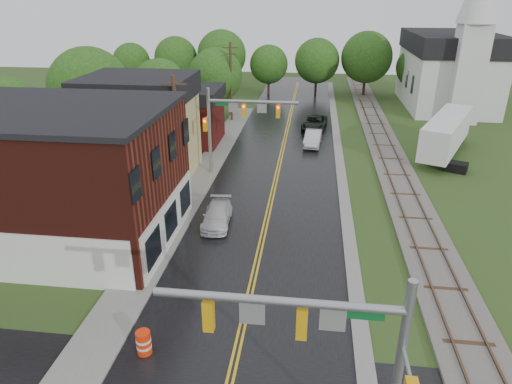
% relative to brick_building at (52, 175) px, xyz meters
% --- Properties ---
extents(main_road, '(10.00, 90.00, 0.02)m').
position_rel_brick_building_xyz_m(main_road, '(12.48, 15.00, -4.15)').
color(main_road, black).
rests_on(main_road, ground).
extents(curb_right, '(0.80, 70.00, 0.12)m').
position_rel_brick_building_xyz_m(curb_right, '(17.88, 20.00, -4.15)').
color(curb_right, gray).
rests_on(curb_right, ground).
extents(sidewalk_left, '(2.40, 50.00, 0.12)m').
position_rel_brick_building_xyz_m(sidewalk_left, '(6.28, 10.00, -4.15)').
color(sidewalk_left, gray).
rests_on(sidewalk_left, ground).
extents(brick_building, '(14.30, 10.30, 8.30)m').
position_rel_brick_building_xyz_m(brick_building, '(0.00, 0.00, 0.00)').
color(brick_building, '#48160F').
rests_on(brick_building, ground).
extents(yellow_house, '(8.00, 7.00, 6.40)m').
position_rel_brick_building_xyz_m(yellow_house, '(1.48, 11.00, -0.95)').
color(yellow_house, tan).
rests_on(yellow_house, ground).
extents(darkred_building, '(7.00, 6.00, 4.40)m').
position_rel_brick_building_xyz_m(darkred_building, '(2.48, 20.00, -1.95)').
color(darkred_building, '#3F0F0C').
rests_on(darkred_building, ground).
extents(church, '(10.40, 18.40, 20.00)m').
position_rel_brick_building_xyz_m(church, '(32.48, 38.74, 1.68)').
color(church, silver).
rests_on(church, ground).
extents(railroad, '(3.20, 80.00, 0.30)m').
position_rel_brick_building_xyz_m(railroad, '(22.48, 20.00, -4.05)').
color(railroad, '#59544C').
rests_on(railroad, ground).
extents(traffic_signal_near, '(7.34, 0.30, 7.20)m').
position_rel_brick_building_xyz_m(traffic_signal_near, '(15.96, -13.00, 0.82)').
color(traffic_signal_near, gray).
rests_on(traffic_signal_near, ground).
extents(traffic_signal_far, '(7.34, 0.43, 7.20)m').
position_rel_brick_building_xyz_m(traffic_signal_far, '(9.01, 12.00, 0.82)').
color(traffic_signal_far, gray).
rests_on(traffic_signal_far, ground).
extents(utility_pole_b, '(1.80, 0.28, 9.00)m').
position_rel_brick_building_xyz_m(utility_pole_b, '(5.68, 7.00, 0.57)').
color(utility_pole_b, '#382616').
rests_on(utility_pole_b, ground).
extents(utility_pole_c, '(1.80, 0.28, 9.00)m').
position_rel_brick_building_xyz_m(utility_pole_c, '(5.68, 29.00, 0.57)').
color(utility_pole_c, '#382616').
rests_on(utility_pole_c, ground).
extents(tree_left_a, '(6.80, 6.80, 8.67)m').
position_rel_brick_building_xyz_m(tree_left_a, '(-7.36, 6.90, 0.96)').
color(tree_left_a, black).
rests_on(tree_left_a, ground).
extents(tree_left_b, '(7.60, 7.60, 9.69)m').
position_rel_brick_building_xyz_m(tree_left_b, '(-5.36, 16.90, 1.57)').
color(tree_left_b, black).
rests_on(tree_left_b, ground).
extents(tree_left_c, '(6.00, 6.00, 7.65)m').
position_rel_brick_building_xyz_m(tree_left_c, '(-1.36, 24.90, 0.36)').
color(tree_left_c, black).
rests_on(tree_left_c, ground).
extents(tree_left_e, '(6.40, 6.40, 8.16)m').
position_rel_brick_building_xyz_m(tree_left_e, '(3.64, 30.90, 0.66)').
color(tree_left_e, black).
rests_on(tree_left_e, ground).
extents(suv_dark, '(3.08, 5.57, 1.48)m').
position_rel_brick_building_xyz_m(suv_dark, '(15.49, 26.50, -3.41)').
color(suv_dark, black).
rests_on(suv_dark, ground).
extents(sedan_silver, '(1.92, 4.60, 1.48)m').
position_rel_brick_building_xyz_m(sedan_silver, '(15.38, 20.67, -3.41)').
color(sedan_silver, '#B7B7BC').
rests_on(sedan_silver, ground).
extents(pickup_white, '(2.00, 4.36, 1.24)m').
position_rel_brick_building_xyz_m(pickup_white, '(9.28, 2.87, -3.53)').
color(pickup_white, silver).
rests_on(pickup_white, ground).
extents(semi_trailer, '(7.03, 11.52, 3.68)m').
position_rel_brick_building_xyz_m(semi_trailer, '(27.65, 19.20, -1.95)').
color(semi_trailer, black).
rests_on(semi_trailer, ground).
extents(construction_barrel, '(0.63, 0.63, 1.11)m').
position_rel_brick_building_xyz_m(construction_barrel, '(8.59, -9.14, -3.59)').
color(construction_barrel, red).
rests_on(construction_barrel, ground).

